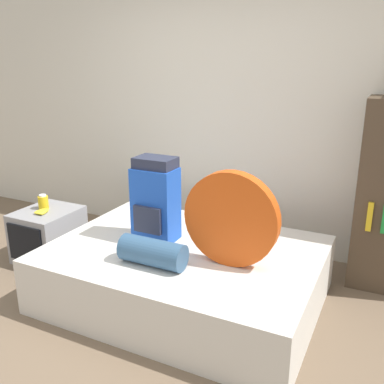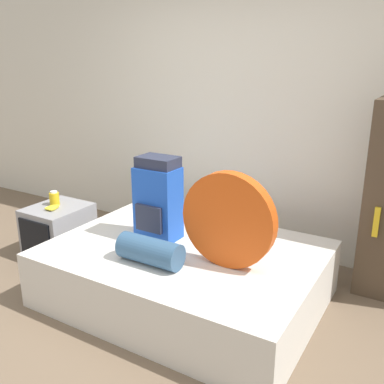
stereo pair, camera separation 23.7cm
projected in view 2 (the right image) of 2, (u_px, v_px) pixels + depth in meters
name	position (u px, v px, depth m)	size (l,w,h in m)	color
ground_plane	(117.00, 335.00, 2.91)	(16.00, 16.00, 0.00)	brown
wall_back	(239.00, 114.00, 4.05)	(8.00, 0.05, 2.60)	silver
bed	(185.00, 273.00, 3.30)	(1.99, 1.47, 0.43)	silver
backpack	(158.00, 199.00, 3.32)	(0.33, 0.26, 0.66)	blue
tent_bag	(229.00, 220.00, 2.87)	(0.67, 0.09, 0.67)	#D14C14
sleeping_roll	(150.00, 251.00, 2.96)	(0.47, 0.19, 0.19)	#33567A
television	(59.00, 230.00, 4.08)	(0.49, 0.56, 0.47)	#939399
canister	(54.00, 198.00, 4.05)	(0.09, 0.09, 0.14)	gold
banana_bunch	(53.00, 207.00, 3.95)	(0.12, 0.15, 0.04)	yellow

